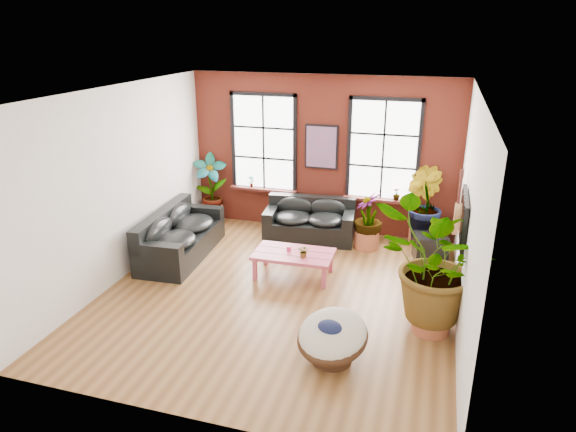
% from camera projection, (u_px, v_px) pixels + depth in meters
% --- Properties ---
extents(room, '(6.04, 6.54, 3.54)m').
position_uv_depth(room, '(280.00, 197.00, 8.61)').
color(room, brown).
rests_on(room, ground).
extents(sofa_back, '(2.03, 1.14, 0.89)m').
position_uv_depth(sofa_back, '(310.00, 221.00, 11.33)').
color(sofa_back, black).
rests_on(sofa_back, ground).
extents(sofa_left, '(1.15, 2.45, 0.95)m').
position_uv_depth(sofa_left, '(178.00, 236.00, 10.46)').
color(sofa_left, black).
rests_on(sofa_left, ground).
extents(coffee_table, '(1.50, 0.88, 0.57)m').
position_uv_depth(coffee_table, '(294.00, 255.00, 9.60)').
color(coffee_table, '#B9425D').
rests_on(coffee_table, ground).
extents(papasan_chair, '(1.28, 1.29, 0.75)m').
position_uv_depth(papasan_chair, '(332.00, 337.00, 7.14)').
color(papasan_chair, '#3C2415').
rests_on(papasan_chair, ground).
extents(poster, '(0.74, 0.06, 0.98)m').
position_uv_depth(poster, '(321.00, 147.00, 11.27)').
color(poster, black).
rests_on(poster, room).
extents(tv_wall_unit, '(0.13, 1.86, 1.20)m').
position_uv_depth(tv_wall_unit, '(461.00, 217.00, 8.31)').
color(tv_wall_unit, black).
rests_on(tv_wall_unit, room).
extents(media_box, '(0.74, 0.66, 0.53)m').
position_uv_depth(media_box, '(430.00, 248.00, 10.31)').
color(media_box, black).
rests_on(media_box, ground).
extents(pot_back_left, '(0.62, 0.62, 0.41)m').
position_uv_depth(pot_back_left, '(211.00, 213.00, 12.36)').
color(pot_back_left, '#AD5838').
rests_on(pot_back_left, ground).
extents(pot_back_right, '(0.51, 0.51, 0.36)m').
position_uv_depth(pot_back_right, '(420.00, 237.00, 11.05)').
color(pot_back_right, '#AD5838').
rests_on(pot_back_right, ground).
extents(pot_right_wall, '(0.67, 0.67, 0.43)m').
position_uv_depth(pot_right_wall, '(431.00, 319.00, 7.91)').
color(pot_right_wall, '#AD5838').
rests_on(pot_right_wall, ground).
extents(pot_mid, '(0.68, 0.68, 0.38)m').
position_uv_depth(pot_mid, '(366.00, 239.00, 10.90)').
color(pot_mid, '#AD5838').
rests_on(pot_mid, ground).
extents(floor_plant_back_left, '(0.94, 0.80, 1.51)m').
position_uv_depth(floor_plant_back_left, '(211.00, 185.00, 12.12)').
color(floor_plant_back_left, '#17571D').
rests_on(floor_plant_back_left, ground).
extents(floor_plant_back_right, '(1.08, 1.11, 1.57)m').
position_uv_depth(floor_plant_back_right, '(423.00, 204.00, 10.77)').
color(floor_plant_back_right, '#17571D').
rests_on(floor_plant_back_right, ground).
extents(floor_plant_right_wall, '(2.21, 2.24, 1.88)m').
position_uv_depth(floor_plant_right_wall, '(435.00, 266.00, 7.61)').
color(floor_plant_right_wall, '#17571D').
rests_on(floor_plant_right_wall, ground).
extents(floor_plant_mid, '(0.71, 0.71, 1.09)m').
position_uv_depth(floor_plant_mid, '(368.00, 217.00, 10.73)').
color(floor_plant_mid, '#17571D').
rests_on(floor_plant_mid, ground).
extents(table_plant, '(0.25, 0.23, 0.24)m').
position_uv_depth(table_plant, '(304.00, 251.00, 9.35)').
color(table_plant, '#17571D').
rests_on(table_plant, coffee_table).
extents(sill_plant_left, '(0.17, 0.17, 0.27)m').
position_uv_depth(sill_plant_left, '(251.00, 181.00, 11.98)').
color(sill_plant_left, '#17571D').
rests_on(sill_plant_left, room).
extents(sill_plant_right, '(0.19, 0.19, 0.27)m').
position_uv_depth(sill_plant_right, '(396.00, 194.00, 11.09)').
color(sill_plant_right, '#17571D').
rests_on(sill_plant_right, room).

